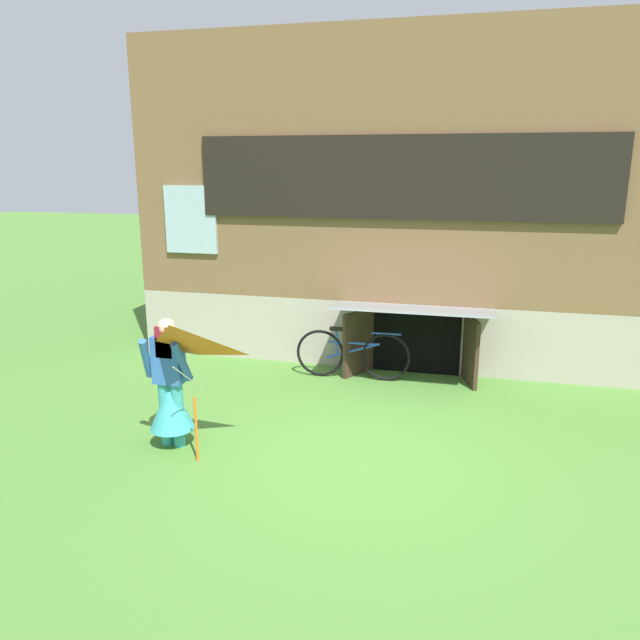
% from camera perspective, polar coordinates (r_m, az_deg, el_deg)
% --- Properties ---
extents(ground_plane, '(60.00, 60.00, 0.00)m').
position_cam_1_polar(ground_plane, '(7.19, 3.75, -12.31)').
color(ground_plane, '#4C7F33').
extents(log_house, '(8.74, 5.65, 5.22)m').
position_cam_1_polar(log_house, '(11.66, 8.74, 11.19)').
color(log_house, '#ADA393').
rests_on(log_house, ground_plane).
extents(person, '(0.61, 0.52, 1.55)m').
position_cam_1_polar(person, '(7.32, -13.80, -6.67)').
color(person, teal).
rests_on(person, ground_plane).
extents(kite, '(0.89, 0.97, 1.50)m').
position_cam_1_polar(kite, '(6.51, -13.68, -3.90)').
color(kite, orange).
rests_on(kite, ground_plane).
extents(bicycle_blue, '(1.77, 0.12, 0.80)m').
position_cam_1_polar(bicycle_blue, '(9.39, 3.05, -3.21)').
color(bicycle_blue, black).
rests_on(bicycle_blue, ground_plane).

